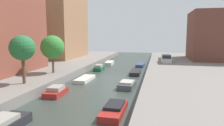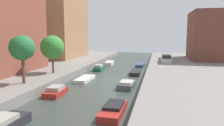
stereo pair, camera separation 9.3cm
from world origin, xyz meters
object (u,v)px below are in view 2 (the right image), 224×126
(street_tree_1, at_px, (22,48))
(moored_boat_left_1, at_px, (56,91))
(street_tree_2, at_px, (52,47))
(moored_boat_left_4, at_px, (109,63))
(moored_boat_right_4, at_px, (141,65))
(low_block_right, at_px, (216,36))
(moored_boat_left_3, at_px, (99,68))
(moored_boat_right_2, at_px, (127,85))
(moored_boat_right_3, at_px, (135,72))
(moored_boat_right_1, at_px, (113,110))
(moored_boat_left_2, at_px, (85,79))
(apartment_tower_far, at_px, (56,4))
(parked_car, at_px, (166,59))

(street_tree_1, bearing_deg, moored_boat_left_1, -3.04)
(street_tree_1, bearing_deg, street_tree_2, 90.00)
(moored_boat_left_4, xyz_separation_m, moored_boat_right_4, (6.46, -0.98, -0.04))
(low_block_right, bearing_deg, moored_boat_left_3, -149.90)
(low_block_right, distance_m, moored_boat_right_2, 28.02)
(street_tree_2, relative_size, moored_boat_right_3, 1.22)
(moored_boat_left_4, height_order, moored_boat_right_1, moored_boat_right_1)
(moored_boat_left_2, bearing_deg, moored_boat_left_1, -94.68)
(moored_boat_right_3, bearing_deg, low_block_right, 44.64)
(low_block_right, height_order, moored_boat_right_4, low_block_right)
(apartment_tower_far, bearing_deg, moored_boat_right_4, -10.85)
(street_tree_1, distance_m, parked_car, 26.34)
(apartment_tower_far, relative_size, moored_boat_left_4, 5.74)
(street_tree_1, distance_m, moored_boat_right_3, 17.20)
(street_tree_2, distance_m, moored_boat_left_4, 16.83)
(apartment_tower_far, relative_size, moored_boat_right_4, 5.77)
(low_block_right, height_order, moored_boat_left_3, low_block_right)
(apartment_tower_far, relative_size, moored_boat_right_2, 6.73)
(moored_boat_right_2, distance_m, moored_boat_right_3, 8.45)
(street_tree_2, bearing_deg, moored_boat_right_1, -44.01)
(moored_boat_left_3, height_order, moored_boat_right_3, moored_boat_left_3)
(moored_boat_left_1, bearing_deg, moored_boat_right_1, -28.20)
(moored_boat_left_2, relative_size, moored_boat_left_4, 1.06)
(street_tree_2, relative_size, moored_boat_left_2, 1.16)
(moored_boat_right_3, bearing_deg, apartment_tower_far, 147.81)
(moored_boat_left_1, xyz_separation_m, moored_boat_left_3, (0.24, 15.28, 0.03))
(moored_boat_left_3, bearing_deg, street_tree_2, -114.85)
(moored_boat_right_1, bearing_deg, moored_boat_left_3, 109.35)
(apartment_tower_far, height_order, street_tree_2, apartment_tower_far)
(street_tree_2, distance_m, moored_boat_left_1, 8.64)
(low_block_right, height_order, moored_boat_right_3, low_block_right)
(parked_car, bearing_deg, moored_boat_left_4, 174.56)
(parked_car, distance_m, moored_boat_left_4, 11.38)
(moored_boat_left_4, bearing_deg, parked_car, -5.44)
(moored_boat_right_1, height_order, moored_boat_right_2, moored_boat_right_2)
(apartment_tower_far, height_order, moored_boat_left_3, apartment_tower_far)
(moored_boat_right_1, bearing_deg, parked_car, 79.21)
(street_tree_2, xyz_separation_m, moored_boat_left_4, (4.19, 15.76, -4.17))
(apartment_tower_far, xyz_separation_m, low_block_right, (34.00, 2.56, -6.94))
(moored_boat_right_3, xyz_separation_m, moored_boat_right_4, (0.11, 8.38, -0.02))
(low_block_right, distance_m, moored_boat_right_4, 16.96)
(street_tree_2, bearing_deg, moored_boat_left_2, 6.34)
(moored_boat_left_1, bearing_deg, street_tree_1, 176.96)
(moored_boat_right_1, xyz_separation_m, moored_boat_right_2, (-0.18, 8.27, 0.03))
(street_tree_2, xyz_separation_m, moored_boat_right_4, (10.65, 14.78, -4.22))
(moored_boat_left_2, xyz_separation_m, moored_boat_right_1, (6.33, -10.80, 0.12))
(moored_boat_right_3, distance_m, moored_boat_right_4, 8.38)
(moored_boat_right_1, bearing_deg, moored_boat_left_1, 151.80)
(moored_boat_left_1, height_order, moored_boat_left_2, moored_boat_left_1)
(moored_boat_left_2, bearing_deg, low_block_right, 44.37)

